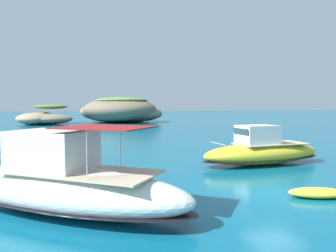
{
  "coord_description": "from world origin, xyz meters",
  "views": [
    {
      "loc": [
        -9.36,
        -13.44,
        4.17
      ],
      "look_at": [
        -0.28,
        16.97,
        2.1
      ],
      "focal_mm": 35.05,
      "sensor_mm": 36.0,
      "label": 1
    }
  ],
  "objects_px": {
    "islet_large": "(121,111)",
    "dinghy_tender": "(318,193)",
    "motorboat_white": "(63,185)",
    "channel_buoy": "(74,151)",
    "islet_small": "(42,117)",
    "motorboat_yellow": "(262,151)"
  },
  "relations": [
    {
      "from": "islet_large",
      "to": "dinghy_tender",
      "type": "relative_size",
      "value": 8.58
    },
    {
      "from": "motorboat_white",
      "to": "channel_buoy",
      "type": "height_order",
      "value": "motorboat_white"
    },
    {
      "from": "islet_large",
      "to": "islet_small",
      "type": "height_order",
      "value": "islet_large"
    },
    {
      "from": "islet_large",
      "to": "islet_small",
      "type": "relative_size",
      "value": 1.6
    },
    {
      "from": "motorboat_yellow",
      "to": "motorboat_white",
      "type": "bearing_deg",
      "value": -152.78
    },
    {
      "from": "channel_buoy",
      "to": "islet_small",
      "type": "bearing_deg",
      "value": 97.32
    },
    {
      "from": "motorboat_yellow",
      "to": "dinghy_tender",
      "type": "bearing_deg",
      "value": -105.45
    },
    {
      "from": "islet_small",
      "to": "motorboat_white",
      "type": "height_order",
      "value": "islet_small"
    },
    {
      "from": "motorboat_yellow",
      "to": "dinghy_tender",
      "type": "relative_size",
      "value": 3.32
    },
    {
      "from": "dinghy_tender",
      "to": "islet_small",
      "type": "bearing_deg",
      "value": 104.56
    },
    {
      "from": "motorboat_white",
      "to": "islet_large",
      "type": "bearing_deg",
      "value": 79.6
    },
    {
      "from": "islet_large",
      "to": "motorboat_yellow",
      "type": "distance_m",
      "value": 58.66
    },
    {
      "from": "islet_large",
      "to": "channel_buoy",
      "type": "height_order",
      "value": "islet_large"
    },
    {
      "from": "islet_large",
      "to": "motorboat_yellow",
      "type": "relative_size",
      "value": 2.58
    },
    {
      "from": "channel_buoy",
      "to": "islet_large",
      "type": "bearing_deg",
      "value": 77.25
    },
    {
      "from": "dinghy_tender",
      "to": "channel_buoy",
      "type": "distance_m",
      "value": 18.98
    },
    {
      "from": "islet_small",
      "to": "channel_buoy",
      "type": "xyz_separation_m",
      "value": [
        6.08,
        -47.35,
        -1.09
      ]
    },
    {
      "from": "islet_small",
      "to": "motorboat_white",
      "type": "relative_size",
      "value": 1.47
    },
    {
      "from": "motorboat_white",
      "to": "dinghy_tender",
      "type": "xyz_separation_m",
      "value": [
        10.9,
        -1.17,
        -0.84
      ]
    },
    {
      "from": "channel_buoy",
      "to": "dinghy_tender",
      "type": "bearing_deg",
      "value": -56.94
    },
    {
      "from": "motorboat_white",
      "to": "dinghy_tender",
      "type": "relative_size",
      "value": 3.65
    },
    {
      "from": "islet_small",
      "to": "islet_large",
      "type": "bearing_deg",
      "value": 10.55
    }
  ]
}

